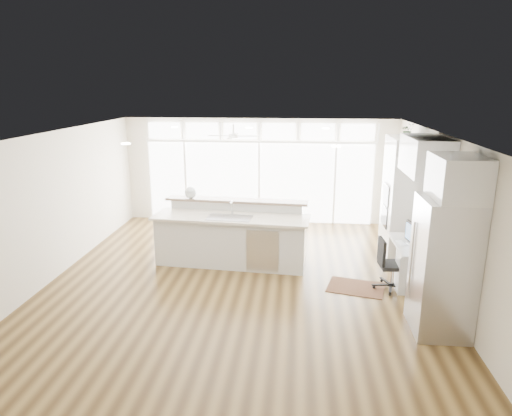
{
  "coord_description": "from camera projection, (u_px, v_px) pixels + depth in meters",
  "views": [
    {
      "loc": [
        1.01,
        -7.65,
        3.52
      ],
      "look_at": [
        0.23,
        0.6,
        1.27
      ],
      "focal_mm": 32.0,
      "sensor_mm": 36.0,
      "label": 1
    }
  ],
  "objects": [
    {
      "name": "kitchen_island",
      "position": [
        231.0,
        235.0,
        9.12
      ],
      "size": [
        3.18,
        1.41,
        1.23
      ],
      "primitive_type": "cube",
      "rotation": [
        0.0,
        0.0,
        -0.08
      ],
      "color": "silver",
      "rests_on": "floor"
    },
    {
      "name": "framed_photos",
      "position": [
        428.0,
        201.0,
        8.57
      ],
      "size": [
        0.06,
        0.22,
        0.8
      ],
      "primitive_type": "cube",
      "color": "black",
      "rests_on": "wall_right"
    },
    {
      "name": "oven_cabinet",
      "position": [
        402.0,
        197.0,
        9.48
      ],
      "size": [
        0.64,
        1.2,
        2.5
      ],
      "primitive_type": "cube",
      "color": "silver",
      "rests_on": "floor"
    },
    {
      "name": "wall_right",
      "position": [
        445.0,
        218.0,
        7.69
      ],
      "size": [
        0.04,
        8.0,
        2.7
      ],
      "primitive_type": "cube",
      "color": "beige",
      "rests_on": "floor"
    },
    {
      "name": "fridge_cabinet",
      "position": [
        458.0,
        178.0,
        6.18
      ],
      "size": [
        0.64,
        0.9,
        0.6
      ],
      "primitive_type": "cube",
      "color": "silver",
      "rests_on": "wall_right"
    },
    {
      "name": "desk_window",
      "position": [
        439.0,
        202.0,
        7.93
      ],
      "size": [
        0.04,
        0.85,
        0.85
      ],
      "primitive_type": "cube",
      "color": "silver",
      "rests_on": "wall_right"
    },
    {
      "name": "glass_wall",
      "position": [
        259.0,
        183.0,
        11.88
      ],
      "size": [
        5.8,
        0.06,
        2.08
      ],
      "primitive_type": "cube",
      "color": "white",
      "rests_on": "wall_back"
    },
    {
      "name": "desk_nook",
      "position": [
        413.0,
        264.0,
        8.27
      ],
      "size": [
        0.72,
        1.3,
        0.76
      ],
      "primitive_type": "cube",
      "color": "silver",
      "rests_on": "floor"
    },
    {
      "name": "potted_plant",
      "position": [
        408.0,
        132.0,
        9.12
      ],
      "size": [
        0.26,
        0.29,
        0.21
      ],
      "primitive_type": "imported",
      "rotation": [
        0.0,
        0.0,
        0.05
      ],
      "color": "#235022",
      "rests_on": "oven_cabinet"
    },
    {
      "name": "floor",
      "position": [
        240.0,
        283.0,
        8.37
      ],
      "size": [
        7.0,
        8.0,
        0.02
      ],
      "primitive_type": "cube",
      "color": "#422D14",
      "rests_on": "ground"
    },
    {
      "name": "monitor",
      "position": [
        412.0,
        233.0,
        8.12
      ],
      "size": [
        0.15,
        0.49,
        0.41
      ],
      "primitive_type": "cube",
      "rotation": [
        0.0,
        0.0,
        0.15
      ],
      "color": "black",
      "rests_on": "desk_nook"
    },
    {
      "name": "fishbowl",
      "position": [
        191.0,
        193.0,
        9.46
      ],
      "size": [
        0.26,
        0.26,
        0.25
      ],
      "primitive_type": "sphere",
      "rotation": [
        0.0,
        0.0,
        0.06
      ],
      "color": "silver",
      "rests_on": "kitchen_island"
    },
    {
      "name": "wall_left",
      "position": [
        50.0,
        207.0,
        8.33
      ],
      "size": [
        0.04,
        8.0,
        2.7
      ],
      "primitive_type": "cube",
      "color": "beige",
      "rests_on": "floor"
    },
    {
      "name": "office_chair",
      "position": [
        393.0,
        265.0,
        8.01
      ],
      "size": [
        0.51,
        0.48,
        0.92
      ],
      "primitive_type": "cube",
      "rotation": [
        0.0,
        0.0,
        0.08
      ],
      "color": "black",
      "rests_on": "floor"
    },
    {
      "name": "refrigerator",
      "position": [
        443.0,
        267.0,
        6.52
      ],
      "size": [
        0.76,
        0.9,
        2.0
      ],
      "primitive_type": "cube",
      "color": "#B7B7BC",
      "rests_on": "floor"
    },
    {
      "name": "keyboard",
      "position": [
        401.0,
        243.0,
        8.19
      ],
      "size": [
        0.15,
        0.3,
        0.01
      ],
      "primitive_type": "cube",
      "rotation": [
        0.0,
        0.0,
        0.16
      ],
      "color": "white",
      "rests_on": "desk_nook"
    },
    {
      "name": "ceiling_fan",
      "position": [
        233.0,
        131.0,
        10.45
      ],
      "size": [
        1.16,
        1.16,
        0.32
      ],
      "primitive_type": "cube",
      "color": "white",
      "rests_on": "ceiling"
    },
    {
      "name": "recessed_lights",
      "position": [
        241.0,
        135.0,
        7.86
      ],
      "size": [
        3.4,
        3.0,
        0.02
      ],
      "primitive_type": "cube",
      "color": "#EDE5C9",
      "rests_on": "ceiling"
    },
    {
      "name": "rug",
      "position": [
        356.0,
        287.0,
        8.17
      ],
      "size": [
        1.12,
        0.92,
        0.01
      ],
      "primitive_type": "cube",
      "rotation": [
        0.0,
        0.0,
        -0.25
      ],
      "color": "#351C11",
      "rests_on": "floor"
    },
    {
      "name": "transom_row",
      "position": [
        259.0,
        131.0,
        11.53
      ],
      "size": [
        5.9,
        0.06,
        0.4
      ],
      "primitive_type": "cube",
      "color": "white",
      "rests_on": "wall_back"
    },
    {
      "name": "wall_front",
      "position": [
        184.0,
        330.0,
        4.17
      ],
      "size": [
        7.0,
        0.04,
        2.7
      ],
      "primitive_type": "cube",
      "color": "beige",
      "rests_on": "floor"
    },
    {
      "name": "ceiling",
      "position": [
        239.0,
        135.0,
        7.66
      ],
      "size": [
        7.0,
        8.0,
        0.02
      ],
      "primitive_type": "cube",
      "color": "white",
      "rests_on": "wall_back"
    },
    {
      "name": "wall_back",
      "position": [
        259.0,
        171.0,
        11.86
      ],
      "size": [
        7.0,
        0.04,
        2.7
      ],
      "primitive_type": "cube",
      "color": "beige",
      "rests_on": "floor"
    },
    {
      "name": "upper_cabinets",
      "position": [
        426.0,
        156.0,
        7.75
      ],
      "size": [
        0.64,
        1.3,
        0.64
      ],
      "primitive_type": "cube",
      "color": "silver",
      "rests_on": "wall_right"
    }
  ]
}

